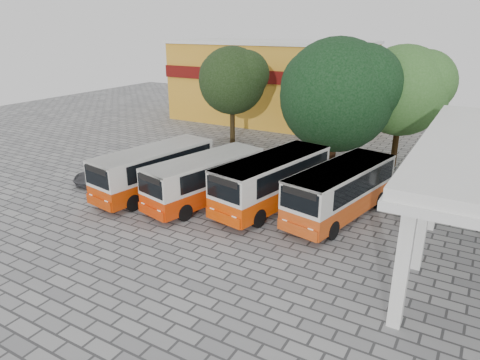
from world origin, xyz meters
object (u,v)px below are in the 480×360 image
Objects in this scene: bus_far_right at (341,188)px; parked_car at (103,172)px; bus_centre_right at (273,179)px; bus_far_left at (154,168)px; bus_centre_left at (205,177)px.

bus_far_right is 15.63m from parked_car.
bus_far_right is at bearing 4.61° from parked_car.
bus_far_right reaches higher than parked_car.
bus_centre_right is 1.03× the size of bus_far_right.
bus_far_left is 1.96× the size of parked_car.
parked_car is (-8.06, -0.32, -1.00)m from bus_centre_left.
bus_far_left is 4.71m from parked_car.
bus_centre_right is (3.61, 1.43, 0.11)m from bus_centre_left.
bus_far_left reaches higher than parked_car.
bus_centre_left is at bearing -1.58° from parked_car.
bus_centre_left is at bearing 15.13° from bus_far_left.
parked_car is (-11.67, -1.75, -1.11)m from bus_centre_right.
bus_far_right reaches higher than bus_centre_left.
bus_centre_right reaches higher than bus_far_left.
bus_far_left is 3.49m from bus_centre_left.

